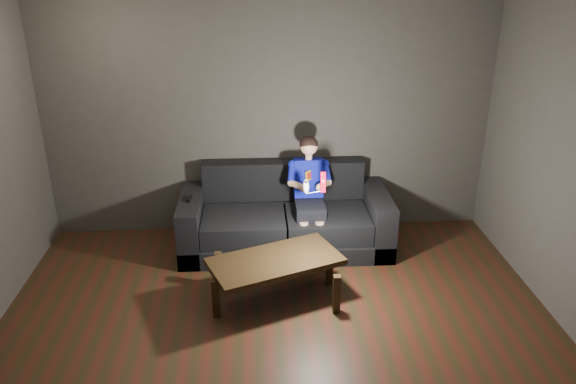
{
  "coord_description": "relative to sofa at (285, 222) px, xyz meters",
  "views": [
    {
      "loc": [
        -0.17,
        -3.57,
        3.05
      ],
      "look_at": [
        0.15,
        1.55,
        0.85
      ],
      "focal_mm": 35.0,
      "sensor_mm": 36.0,
      "label": 1
    }
  ],
  "objects": [
    {
      "name": "sofa",
      "position": [
        0.0,
        0.0,
        0.0
      ],
      "size": [
        2.28,
        0.98,
        0.88
      ],
      "color": "black",
      "rests_on": "floor"
    },
    {
      "name": "back_wall",
      "position": [
        -0.15,
        0.48,
        1.06
      ],
      "size": [
        5.0,
        0.04,
        2.7
      ],
      "primitive_type": "cube",
      "color": "#3B3732",
      "rests_on": "ground"
    },
    {
      "name": "floor",
      "position": [
        -0.15,
        -2.02,
        -0.29
      ],
      "size": [
        5.0,
        5.0,
        0.0
      ],
      "primitive_type": "plane",
      "color": "black",
      "rests_on": "ground"
    },
    {
      "name": "nunchuk_white",
      "position": [
        0.18,
        -0.5,
        0.63
      ],
      "size": [
        0.07,
        0.1,
        0.15
      ],
      "color": "white",
      "rests_on": "child"
    },
    {
      "name": "wii_remote_black",
      "position": [
        -1.03,
        -0.08,
        0.35
      ],
      "size": [
        0.05,
        0.14,
        0.03
      ],
      "color": "black",
      "rests_on": "sofa"
    },
    {
      "name": "coffee_table",
      "position": [
        -0.15,
        -1.07,
        0.09
      ],
      "size": [
        1.34,
        1.0,
        0.44
      ],
      "color": "black",
      "rests_on": "floor"
    },
    {
      "name": "ceiling",
      "position": [
        -0.15,
        -2.02,
        2.41
      ],
      "size": [
        5.0,
        5.0,
        0.02
      ],
      "primitive_type": "cube",
      "color": "white",
      "rests_on": "back_wall"
    },
    {
      "name": "child",
      "position": [
        0.26,
        -0.06,
        0.46
      ],
      "size": [
        0.47,
        0.57,
        1.15
      ],
      "color": "black",
      "rests_on": "sofa"
    },
    {
      "name": "wii_remote_red",
      "position": [
        0.35,
        -0.51,
        0.68
      ],
      "size": [
        0.05,
        0.08,
        0.21
      ],
      "color": "red",
      "rests_on": "child"
    }
  ]
}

